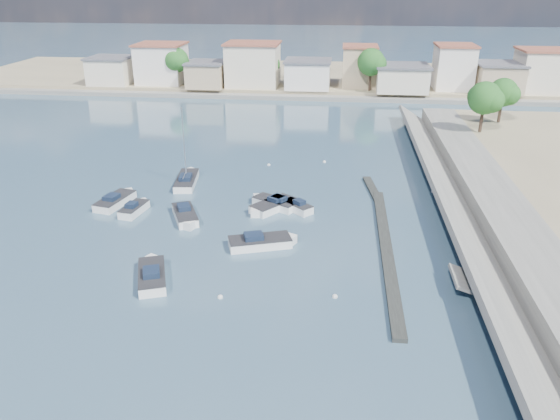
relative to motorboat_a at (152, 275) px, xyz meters
name	(u,v)px	position (x,y,z in m)	size (l,w,h in m)	color
ground	(320,147)	(11.50, 36.89, -0.38)	(400.00, 400.00, 0.00)	#314C62
seawall_walkway	(516,232)	(30.00, 9.89, 0.52)	(5.00, 90.00, 1.80)	slate
breakwater	(383,235)	(18.40, 9.58, -0.21)	(2.00, 31.02, 0.35)	black
far_shore_land	(330,78)	(11.50, 88.89, 0.32)	(160.00, 40.00, 1.40)	gray
far_shore_quay	(327,98)	(11.50, 67.89, 0.02)	(160.00, 2.50, 0.80)	slate
far_town	(384,70)	(22.21, 73.81, 4.56)	(113.01, 12.80, 8.35)	beige
shore_trees	(374,70)	(19.84, 65.01, 5.84)	(74.56, 38.32, 7.92)	#38281E
motorboat_a	(152,275)	(0.00, 0.00, 0.00)	(3.59, 5.73, 1.48)	white
motorboat_b	(135,209)	(-5.88, 12.44, 0.00)	(2.14, 4.28, 1.48)	white
motorboat_c	(273,203)	(7.64, 15.50, 0.00)	(4.99, 3.96, 1.48)	white
motorboat_d	(271,207)	(7.54, 14.51, 0.00)	(4.64, 5.14, 1.48)	white
motorboat_e	(117,200)	(-8.58, 14.39, 0.00)	(3.03, 5.74, 1.48)	white
motorboat_f	(296,207)	(10.01, 14.77, 0.00)	(3.48, 3.39, 1.48)	white
motorboat_g	(185,216)	(-0.41, 11.22, 0.00)	(3.76, 5.43, 1.48)	white
motorboat_h	(263,242)	(7.85, 6.52, 0.00)	(6.07, 3.73, 1.48)	white
sailboat	(187,180)	(-2.96, 21.18, 0.03)	(2.82, 6.90, 9.00)	white
mooring_buoys	(317,209)	(12.17, 15.14, -0.33)	(19.41, 32.95, 0.41)	white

